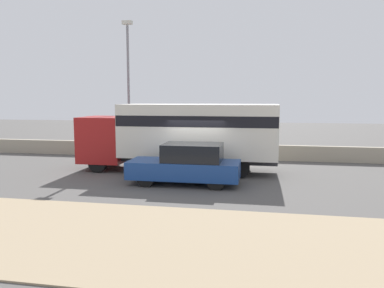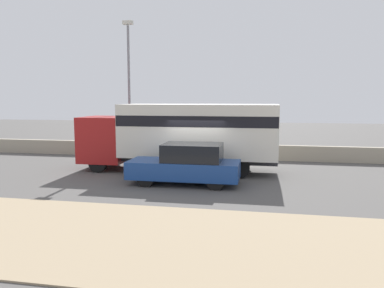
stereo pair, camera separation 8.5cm
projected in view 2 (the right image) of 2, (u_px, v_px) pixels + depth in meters
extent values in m
plane|color=#514F4C|center=(193.00, 180.00, 15.74)|extent=(80.00, 80.00, 0.00)
cube|color=#9E896B|center=(142.00, 238.00, 9.19)|extent=(60.00, 5.21, 0.04)
cube|color=#A39984|center=(213.00, 151.00, 21.48)|extent=(60.00, 0.35, 0.85)
cylinder|color=slate|center=(129.00, 93.00, 21.26)|extent=(0.14, 0.14, 7.47)
cube|color=beige|center=(128.00, 23.00, 20.80)|extent=(0.56, 0.28, 0.20)
cube|color=maroon|center=(106.00, 139.00, 18.22)|extent=(2.09, 2.26, 2.17)
cube|color=black|center=(86.00, 130.00, 18.36)|extent=(0.06, 1.92, 0.95)
cube|color=#2D2D33|center=(199.00, 159.00, 17.45)|extent=(7.14, 1.41, 0.25)
cube|color=silver|center=(199.00, 130.00, 17.29)|extent=(7.14, 2.56, 2.40)
cube|color=black|center=(199.00, 120.00, 17.24)|extent=(7.11, 2.58, 0.48)
cylinder|color=black|center=(98.00, 163.00, 17.41)|extent=(0.85, 0.28, 0.85)
cylinder|color=black|center=(114.00, 157.00, 19.28)|extent=(0.85, 0.28, 0.85)
cylinder|color=black|center=(240.00, 168.00, 16.17)|extent=(0.85, 0.28, 0.85)
cylinder|color=black|center=(242.00, 161.00, 18.04)|extent=(0.85, 0.28, 0.85)
cylinder|color=black|center=(207.00, 167.00, 16.44)|extent=(0.85, 0.28, 0.85)
cylinder|color=black|center=(213.00, 160.00, 18.31)|extent=(0.85, 0.28, 0.85)
cube|color=navy|center=(184.00, 169.00, 14.95)|extent=(4.43, 1.70, 0.69)
cube|color=black|center=(193.00, 152.00, 14.80)|extent=(2.30, 1.56, 0.70)
cylinder|color=black|center=(145.00, 178.00, 14.53)|extent=(0.69, 0.20, 0.69)
cylinder|color=black|center=(156.00, 171.00, 15.95)|extent=(0.69, 0.20, 0.69)
cylinder|color=black|center=(215.00, 181.00, 14.01)|extent=(0.69, 0.20, 0.69)
cylinder|color=black|center=(220.00, 173.00, 15.44)|extent=(0.69, 0.20, 0.69)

